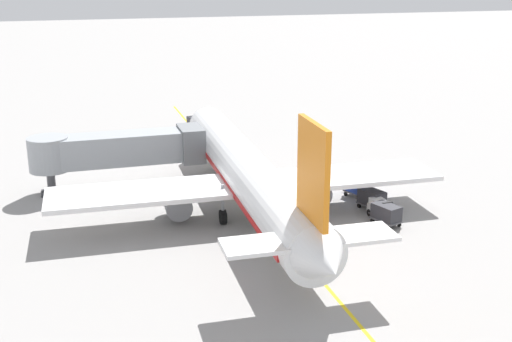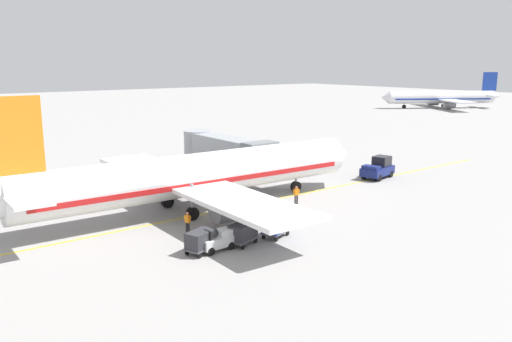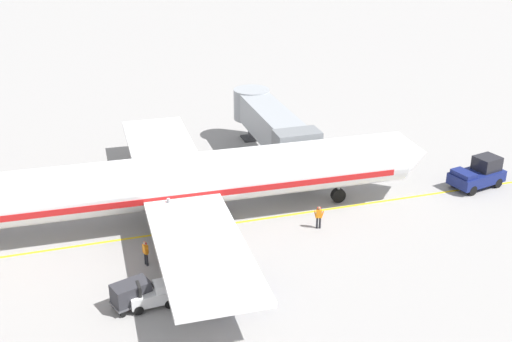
# 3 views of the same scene
# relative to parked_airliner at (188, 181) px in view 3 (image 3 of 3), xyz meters

# --- Properties ---
(ground_plane) EXTENTS (400.00, 400.00, 0.00)m
(ground_plane) POSITION_rel_parked_airliner_xyz_m (1.28, 1.92, -3.19)
(ground_plane) COLOR gray
(gate_lead_in_line) EXTENTS (0.24, 80.00, 0.01)m
(gate_lead_in_line) POSITION_rel_parked_airliner_xyz_m (1.28, 1.92, -3.18)
(gate_lead_in_line) COLOR gold
(gate_lead_in_line) RESTS_ON ground
(parked_airliner) EXTENTS (30.14, 37.28, 10.63)m
(parked_airliner) POSITION_rel_parked_airliner_xyz_m (0.00, 0.00, 0.00)
(parked_airliner) COLOR white
(parked_airliner) RESTS_ON ground
(jet_bridge) EXTENTS (14.76, 3.50, 4.98)m
(jet_bridge) POSITION_rel_parked_airliner_xyz_m (-8.90, 9.13, 0.27)
(jet_bridge) COLOR #93999E
(jet_bridge) RESTS_ON ground
(pushback_tractor) EXTENTS (3.11, 4.77, 2.40)m
(pushback_tractor) POSITION_rel_parked_airliner_xyz_m (1.08, 23.30, -2.09)
(pushback_tractor) COLOR navy
(pushback_tractor) RESTS_ON ground
(baggage_tug_lead) EXTENTS (1.42, 2.57, 1.62)m
(baggage_tug_lead) POSITION_rel_parked_airliner_xyz_m (9.49, -4.08, -2.47)
(baggage_tug_lead) COLOR silver
(baggage_tug_lead) RESTS_ON ground
(baggage_cart_front) EXTENTS (1.95, 2.96, 1.58)m
(baggage_cart_front) POSITION_rel_parked_airliner_xyz_m (9.84, 0.94, -2.24)
(baggage_cart_front) COLOR #4C4C51
(baggage_cart_front) RESTS_ON ground
(baggage_cart_second_in_train) EXTENTS (1.95, 2.96, 1.58)m
(baggage_cart_second_in_train) POSITION_rel_parked_airliner_xyz_m (9.69, -2.00, -2.24)
(baggage_cart_second_in_train) COLOR #4C4C51
(baggage_cart_second_in_train) RESTS_ON ground
(baggage_cart_third_in_train) EXTENTS (1.95, 2.96, 1.58)m
(baggage_cart_third_in_train) POSITION_rel_parked_airliner_xyz_m (9.26, -5.28, -2.24)
(baggage_cart_third_in_train) COLOR #4C4C51
(baggage_cart_third_in_train) RESTS_ON ground
(ground_crew_wing_walker) EXTENTS (0.35, 0.72, 1.69)m
(ground_crew_wing_walker) POSITION_rel_parked_airliner_xyz_m (3.77, 8.44, -2.23)
(ground_crew_wing_walker) COLOR #232328
(ground_crew_wing_walker) RESTS_ON ground
(ground_crew_loader) EXTENTS (0.71, 0.36, 1.69)m
(ground_crew_loader) POSITION_rel_parked_airliner_xyz_m (4.99, -3.84, -2.23)
(ground_crew_loader) COLOR #232328
(ground_crew_loader) RESTS_ON ground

